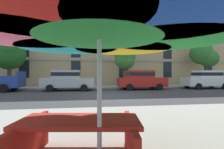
# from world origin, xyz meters

# --- Properties ---
(ground_plane) EXTENTS (120.00, 120.00, 0.00)m
(ground_plane) POSITION_xyz_m (0.00, 0.00, 0.00)
(ground_plane) COLOR #38383A
(sidewalk_far) EXTENTS (56.00, 3.60, 0.12)m
(sidewalk_far) POSITION_xyz_m (0.00, 6.80, 0.06)
(sidewalk_far) COLOR #9E998E
(sidewalk_far) RESTS_ON ground
(apartment_building) EXTENTS (46.24, 12.08, 12.80)m
(apartment_building) POSITION_xyz_m (0.00, 14.99, 6.40)
(apartment_building) COLOR tan
(apartment_building) RESTS_ON ground
(sedan_silver) EXTENTS (4.40, 1.98, 1.78)m
(sedan_silver) POSITION_xyz_m (-3.21, 3.70, 0.95)
(sedan_silver) COLOR #A8AAB2
(sedan_silver) RESTS_ON ground
(sedan_red) EXTENTS (4.40, 1.98, 1.78)m
(sedan_red) POSITION_xyz_m (3.41, 3.70, 0.95)
(sedan_red) COLOR #B21E19
(sedan_red) RESTS_ON ground
(sedan_white) EXTENTS (4.40, 1.98, 1.78)m
(sedan_white) POSITION_xyz_m (10.04, 3.70, 0.95)
(sedan_white) COLOR silver
(sedan_white) RESTS_ON ground
(street_tree_left) EXTENTS (3.16, 3.27, 5.05)m
(street_tree_left) POSITION_xyz_m (-9.25, 6.61, 3.56)
(street_tree_left) COLOR #4C3823
(street_tree_left) RESTS_ON ground
(street_tree_middle) EXTENTS (2.31, 2.41, 4.58)m
(street_tree_middle) POSITION_xyz_m (2.51, 6.65, 3.15)
(street_tree_middle) COLOR brown
(street_tree_middle) RESTS_ON ground
(street_tree_right) EXTENTS (2.97, 2.87, 5.22)m
(street_tree_right) POSITION_xyz_m (12.29, 6.82, 3.61)
(street_tree_right) COLOR #4C3823
(street_tree_right) RESTS_ON ground
(patio_umbrella) EXTENTS (3.64, 3.38, 2.39)m
(patio_umbrella) POSITION_xyz_m (-1.30, -9.00, 2.11)
(patio_umbrella) COLOR silver
(patio_umbrella) RESTS_ON ground
(picnic_table) EXTENTS (2.00, 1.76, 0.77)m
(picnic_table) POSITION_xyz_m (-1.57, -8.60, 0.49)
(picnic_table) COLOR red
(picnic_table) RESTS_ON ground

